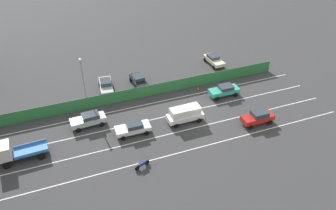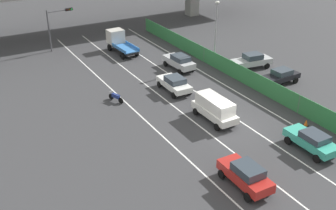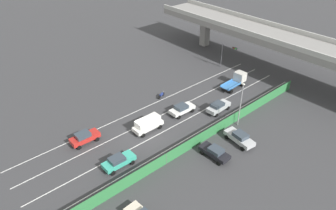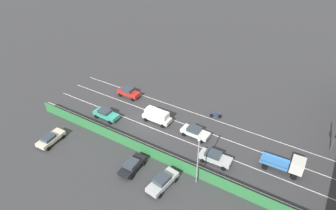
{
  "view_description": "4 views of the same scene",
  "coord_description": "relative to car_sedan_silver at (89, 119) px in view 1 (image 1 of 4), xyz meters",
  "views": [
    {
      "loc": [
        -32.83,
        16.72,
        28.02
      ],
      "look_at": [
        2.7,
        3.18,
        1.11
      ],
      "focal_mm": 37.05,
      "sensor_mm": 36.0,
      "label": 1
    },
    {
      "loc": [
        -19.51,
        -23.73,
        17.61
      ],
      "look_at": [
        -2.94,
        5.02,
        0.82
      ],
      "focal_mm": 44.0,
      "sensor_mm": 36.0,
      "label": 2
    },
    {
      "loc": [
        30.64,
        -21.03,
        29.02
      ],
      "look_at": [
        -1.34,
        7.0,
        1.73
      ],
      "focal_mm": 33.58,
      "sensor_mm": 36.0,
      "label": 3
    },
    {
      "loc": [
        32.53,
        23.88,
        30.1
      ],
      "look_at": [
        -2.66,
        2.38,
        1.95
      ],
      "focal_mm": 32.19,
      "sensor_mm": 36.0,
      "label": 4
    }
  ],
  "objects": [
    {
      "name": "green_fence",
      "position": [
        3.78,
        -7.04,
        -0.04
      ],
      "size": [
        0.1,
        45.46,
        1.8
      ],
      "color": "#2D753D",
      "rests_on": "ground"
    },
    {
      "name": "car_sedan_red",
      "position": [
        -7.28,
        -20.52,
        0.01
      ],
      "size": [
        1.97,
        4.23,
        1.75
      ],
      "color": "red",
      "rests_on": "ground"
    },
    {
      "name": "motorcycle",
      "position": [
        -9.63,
        -4.12,
        -0.49
      ],
      "size": [
        0.85,
        1.87,
        0.93
      ],
      "color": "black",
      "rests_on": "ground"
    },
    {
      "name": "flatbed_truck_blue",
      "position": [
        -3.42,
        9.16,
        0.37
      ],
      "size": [
        2.39,
        5.54,
        2.57
      ],
      "color": "black",
      "rests_on": "ground"
    },
    {
      "name": "ground_plane",
      "position": [
        -3.55,
        -13.72,
        -0.94
      ],
      "size": [
        300.0,
        300.0,
        0.0
      ],
      "primitive_type": "plane",
      "color": "#38383A"
    },
    {
      "name": "car_sedan_silver",
      "position": [
        0.0,
        0.0,
        0.0
      ],
      "size": [
        2.08,
        4.53,
        1.71
      ],
      "color": "#B7BABC",
      "rests_on": "ground"
    },
    {
      "name": "parked_sedan_cream",
      "position": [
        9.04,
        -22.52,
        -0.1
      ],
      "size": [
        4.42,
        2.21,
        1.49
      ],
      "color": "beige",
      "rests_on": "ground"
    },
    {
      "name": "street_lamp",
      "position": [
        4.51,
        -0.54,
        3.5
      ],
      "size": [
        0.6,
        0.36,
        7.35
      ],
      "color": "gray",
      "rests_on": "ground"
    },
    {
      "name": "lane_line_mid_left",
      "position": [
        -5.34,
        -7.04,
        -0.94
      ],
      "size": [
        0.14,
        49.36,
        0.01
      ],
      "primitive_type": "cube",
      "color": "silver",
      "rests_on": "ground"
    },
    {
      "name": "car_van_white",
      "position": [
        -3.6,
        -11.86,
        0.27
      ],
      "size": [
        2.0,
        4.77,
        2.14
      ],
      "color": "silver",
      "rests_on": "ground"
    },
    {
      "name": "parked_sedan_dark",
      "position": [
        7.08,
        -8.82,
        -0.08
      ],
      "size": [
        4.39,
        2.07,
        1.57
      ],
      "color": "black",
      "rests_on": "ground"
    },
    {
      "name": "lane_line_left_edge",
      "position": [
        -8.92,
        -7.04,
        -0.94
      ],
      "size": [
        0.14,
        49.36,
        0.01
      ],
      "primitive_type": "cube",
      "color": "silver",
      "rests_on": "ground"
    },
    {
      "name": "lane_line_right_edge",
      "position": [
        1.82,
        -7.04,
        -0.94
      ],
      "size": [
        0.14,
        49.36,
        0.01
      ],
      "primitive_type": "cube",
      "color": "silver",
      "rests_on": "ground"
    },
    {
      "name": "car_hatchback_white",
      "position": [
        -3.55,
        -4.87,
        -0.07
      ],
      "size": [
        2.11,
        4.42,
        1.58
      ],
      "color": "silver",
      "rests_on": "ground"
    },
    {
      "name": "car_taxi_teal",
      "position": [
        0.02,
        -19.58,
        -0.05
      ],
      "size": [
        2.01,
        4.4,
        1.59
      ],
      "color": "teal",
      "rests_on": "ground"
    },
    {
      "name": "parked_wagon_silver",
      "position": [
        7.37,
        -3.87,
        -0.02
      ],
      "size": [
        4.86,
        2.42,
        1.71
      ],
      "color": "#B2B5B7",
      "rests_on": "ground"
    },
    {
      "name": "lane_line_mid_right",
      "position": [
        -1.76,
        -7.04,
        -0.94
      ],
      "size": [
        0.14,
        49.36,
        0.01
      ],
      "primitive_type": "cube",
      "color": "silver",
      "rests_on": "ground"
    },
    {
      "name": "traffic_cone",
      "position": [
        2.63,
        -16.65,
        -0.67
      ],
      "size": [
        0.47,
        0.47,
        0.6
      ],
      "color": "orange",
      "rests_on": "ground"
    }
  ]
}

